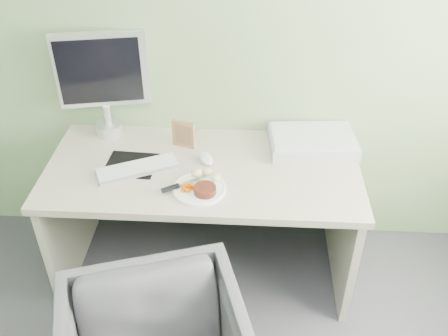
# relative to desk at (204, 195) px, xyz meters

# --- Properties ---
(wall_back) EXTENTS (3.50, 0.00, 3.50)m
(wall_back) POSITION_rel_desk_xyz_m (0.00, 0.38, 0.80)
(wall_back) COLOR #80A272
(wall_back) RESTS_ON floor
(desk) EXTENTS (1.60, 0.75, 0.73)m
(desk) POSITION_rel_desk_xyz_m (0.00, 0.00, 0.00)
(desk) COLOR #ADA291
(desk) RESTS_ON floor
(plate) EXTENTS (0.26, 0.26, 0.01)m
(plate) POSITION_rel_desk_xyz_m (0.00, -0.18, 0.19)
(plate) COLOR white
(plate) RESTS_ON desk
(steak) EXTENTS (0.14, 0.14, 0.03)m
(steak) POSITION_rel_desk_xyz_m (0.03, -0.22, 0.21)
(steak) COLOR black
(steak) RESTS_ON plate
(potato_pile) EXTENTS (0.12, 0.10, 0.06)m
(potato_pile) POSITION_rel_desk_xyz_m (0.03, -0.12, 0.22)
(potato_pile) COLOR tan
(potato_pile) RESTS_ON plate
(carrot_heap) EXTENTS (0.07, 0.06, 0.04)m
(carrot_heap) POSITION_rel_desk_xyz_m (-0.05, -0.20, 0.22)
(carrot_heap) COLOR #EC5D04
(carrot_heap) RESTS_ON plate
(steak_knife) EXTENTS (0.20, 0.14, 0.02)m
(steak_knife) POSITION_rel_desk_xyz_m (-0.10, -0.19, 0.21)
(steak_knife) COLOR silver
(steak_knife) RESTS_ON plate
(mousepad) EXTENTS (0.27, 0.24, 0.00)m
(mousepad) POSITION_rel_desk_xyz_m (-0.37, 0.00, 0.18)
(mousepad) COLOR black
(mousepad) RESTS_ON desk
(keyboard) EXTENTS (0.41, 0.28, 0.02)m
(keyboard) POSITION_rel_desk_xyz_m (-0.33, -0.05, 0.20)
(keyboard) COLOR white
(keyboard) RESTS_ON desk
(computer_mouse) EXTENTS (0.10, 0.13, 0.04)m
(computer_mouse) POSITION_rel_desk_xyz_m (0.01, 0.05, 0.20)
(computer_mouse) COLOR white
(computer_mouse) RESTS_ON desk
(photo_frame) EXTENTS (0.12, 0.05, 0.16)m
(photo_frame) POSITION_rel_desk_xyz_m (-0.12, 0.19, 0.26)
(photo_frame) COLOR #A0664A
(photo_frame) RESTS_ON desk
(eyedrop_bottle) EXTENTS (0.03, 0.03, 0.08)m
(eyedrop_bottle) POSITION_rel_desk_xyz_m (-0.09, 0.23, 0.22)
(eyedrop_bottle) COLOR white
(eyedrop_bottle) RESTS_ON desk
(scanner) EXTENTS (0.48, 0.34, 0.07)m
(scanner) POSITION_rel_desk_xyz_m (0.57, 0.22, 0.22)
(scanner) COLOR silver
(scanner) RESTS_ON desk
(monitor) EXTENTS (0.48, 0.17, 0.58)m
(monitor) POSITION_rel_desk_xyz_m (-0.55, 0.32, 0.51)
(monitor) COLOR silver
(monitor) RESTS_ON desk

